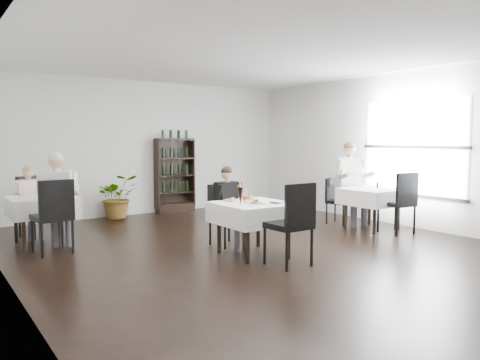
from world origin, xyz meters
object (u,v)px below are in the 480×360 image
object	(u,v)px
wine_shelf	(175,176)
main_table	(253,213)
diner_main	(230,201)
potted_tree	(118,196)

from	to	relation	value
wine_shelf	main_table	size ratio (longest dim) A/B	1.70
wine_shelf	diner_main	distance (m)	3.90
main_table	potted_tree	xyz separation A→B (m)	(-0.52, 4.20, -0.15)
potted_tree	wine_shelf	bearing A→B (deg)	4.60
wine_shelf	potted_tree	xyz separation A→B (m)	(-1.42, -0.11, -0.37)
potted_tree	diner_main	distance (m)	3.70
wine_shelf	main_table	bearing A→B (deg)	-101.78
main_table	potted_tree	size ratio (longest dim) A/B	1.09
wine_shelf	diner_main	world-z (taller)	wine_shelf
main_table	wine_shelf	bearing A→B (deg)	78.22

